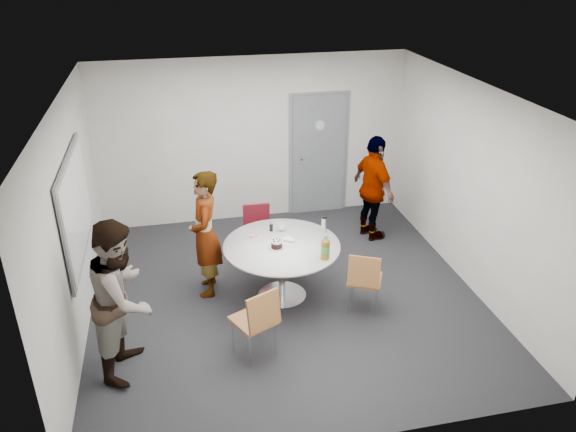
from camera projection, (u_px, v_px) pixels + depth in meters
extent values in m
plane|color=black|center=(286.00, 295.00, 7.48)|extent=(5.00, 5.00, 0.00)
plane|color=silver|center=(285.00, 95.00, 6.29)|extent=(5.00, 5.00, 0.00)
plane|color=beige|center=(253.00, 140.00, 9.08)|extent=(5.00, 0.00, 5.00)
plane|color=beige|center=(72.00, 223.00, 6.41)|extent=(0.00, 5.00, 5.00)
plane|color=beige|center=(471.00, 187.00, 7.37)|extent=(0.00, 5.00, 5.00)
plane|color=beige|center=(348.00, 326.00, 4.69)|extent=(5.00, 0.00, 5.00)
cube|color=slate|center=(319.00, 155.00, 9.41)|extent=(0.90, 0.05, 2.05)
cube|color=slate|center=(318.00, 155.00, 9.43)|extent=(1.02, 0.04, 2.12)
cylinder|color=#B2BFC6|center=(320.00, 125.00, 9.15)|extent=(0.16, 0.01, 0.16)
cylinder|color=silver|center=(301.00, 158.00, 9.30)|extent=(0.04, 0.14, 0.04)
cube|color=slate|center=(76.00, 208.00, 6.55)|extent=(0.03, 1.90, 1.25)
cube|color=white|center=(77.00, 208.00, 6.55)|extent=(0.01, 1.78, 1.13)
cylinder|color=silver|center=(282.00, 246.00, 7.14)|extent=(1.49, 1.49, 0.03)
cylinder|color=silver|center=(282.00, 271.00, 7.30)|extent=(0.09, 0.09, 0.73)
cylinder|color=silver|center=(282.00, 295.00, 7.47)|extent=(0.64, 0.64, 0.02)
cylinder|color=silver|center=(277.00, 248.00, 7.05)|extent=(0.19, 0.19, 0.01)
cylinder|color=black|center=(277.00, 245.00, 7.03)|extent=(0.14, 0.14, 0.07)
cylinder|color=silver|center=(277.00, 241.00, 7.01)|extent=(0.14, 0.14, 0.02)
cylinder|color=olive|center=(325.00, 250.00, 6.76)|extent=(0.11, 0.11, 0.24)
cylinder|color=#418F39|center=(325.00, 249.00, 6.76)|extent=(0.11, 0.11, 0.09)
cone|color=olive|center=(326.00, 239.00, 6.70)|extent=(0.10, 0.10, 0.05)
cylinder|color=#5AAC4D|center=(326.00, 236.00, 6.68)|extent=(0.04, 0.04, 0.03)
imported|color=white|center=(281.00, 227.00, 7.47)|extent=(0.17, 0.17, 0.10)
cylinder|color=black|center=(271.00, 227.00, 7.45)|extent=(0.05, 0.05, 0.11)
cylinder|color=silver|center=(324.00, 225.00, 7.41)|extent=(0.08, 0.08, 0.20)
cylinder|color=black|center=(324.00, 217.00, 7.36)|extent=(0.08, 0.08, 0.03)
cube|color=pink|center=(253.00, 236.00, 7.33)|extent=(0.12, 0.10, 0.02)
ellipsoid|color=white|center=(289.00, 239.00, 7.22)|extent=(0.23, 0.23, 0.04)
cube|color=brown|center=(254.00, 320.00, 6.24)|extent=(0.57, 0.57, 0.04)
cube|color=brown|center=(264.00, 311.00, 5.99)|extent=(0.41, 0.26, 0.41)
cylinder|color=silver|center=(258.00, 323.00, 6.56)|extent=(0.02, 0.02, 0.46)
cylinder|color=silver|center=(233.00, 335.00, 6.37)|extent=(0.02, 0.02, 0.46)
cylinder|color=silver|center=(275.00, 338.00, 6.31)|extent=(0.02, 0.02, 0.46)
cylinder|color=silver|center=(250.00, 350.00, 6.12)|extent=(0.02, 0.02, 0.46)
cube|color=brown|center=(365.00, 279.00, 7.03)|extent=(0.55, 0.55, 0.03)
cube|color=brown|center=(364.00, 272.00, 6.76)|extent=(0.39, 0.25, 0.39)
cylinder|color=silver|center=(378.00, 288.00, 7.24)|extent=(0.02, 0.02, 0.44)
cylinder|color=silver|center=(352.00, 285.00, 7.31)|extent=(0.02, 0.02, 0.44)
cylinder|color=silver|center=(375.00, 303.00, 6.95)|extent=(0.02, 0.02, 0.44)
cylinder|color=silver|center=(349.00, 299.00, 7.02)|extent=(0.02, 0.02, 0.44)
cube|color=maroon|center=(258.00, 235.00, 8.10)|extent=(0.43, 0.43, 0.03)
cube|color=maroon|center=(256.00, 215.00, 8.17)|extent=(0.39, 0.11, 0.39)
cylinder|color=silver|center=(248.00, 255.00, 8.02)|extent=(0.02, 0.02, 0.44)
cylinder|color=silver|center=(271.00, 253.00, 8.07)|extent=(0.02, 0.02, 0.44)
cylinder|color=silver|center=(246.00, 244.00, 8.31)|extent=(0.02, 0.02, 0.44)
cylinder|color=silver|center=(268.00, 242.00, 8.36)|extent=(0.02, 0.02, 0.44)
imported|color=#A5C6EA|center=(205.00, 234.00, 7.22)|extent=(0.46, 0.65, 1.71)
imported|color=white|center=(123.00, 297.00, 5.87)|extent=(0.88, 1.02, 1.79)
imported|color=black|center=(374.00, 189.00, 8.61)|extent=(0.63, 1.05, 1.67)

